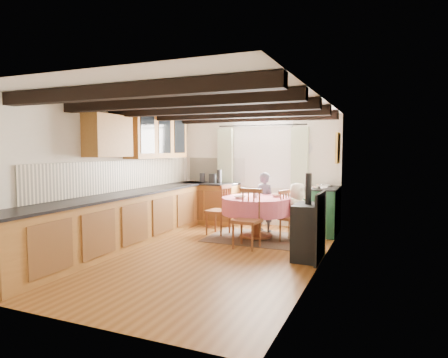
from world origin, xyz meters
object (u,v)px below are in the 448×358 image
at_px(chair_near, 247,219).
at_px(cast_iron_stove, 308,216).
at_px(chair_right, 292,216).
at_px(aga_range, 321,210).
at_px(chair_left, 218,209).
at_px(child_far, 265,202).
at_px(child_right, 297,212).
at_px(dining_table, 256,218).
at_px(cup, 256,195).

xyz_separation_m(chair_near, cast_iron_stove, (1.08, -0.27, 0.15)).
xyz_separation_m(chair_right, aga_range, (0.36, 0.94, 0.00)).
distance_m(chair_near, cast_iron_stove, 1.12).
bearing_deg(cast_iron_stove, chair_left, 151.57).
xyz_separation_m(chair_near, chair_left, (-0.88, 0.79, -0.01)).
height_order(child_far, child_right, child_far).
bearing_deg(chair_near, aga_range, 64.87).
xyz_separation_m(aga_range, child_far, (-1.08, -0.26, 0.13)).
bearing_deg(child_far, chair_near, 113.03).
height_order(chair_near, chair_left, chair_near).
relative_size(chair_near, aga_range, 0.98).
distance_m(chair_right, child_right, 0.13).
xyz_separation_m(dining_table, cast_iron_stove, (1.17, -1.03, 0.27)).
height_order(cast_iron_stove, cup, cast_iron_stove).
xyz_separation_m(aga_range, cast_iron_stove, (0.11, -1.94, 0.19)).
height_order(chair_left, child_far, child_far).
bearing_deg(chair_right, chair_left, 103.65).
bearing_deg(chair_right, cup, 103.93).
bearing_deg(cup, child_far, 91.44).
relative_size(child_right, cup, 9.72).
bearing_deg(dining_table, cast_iron_stove, -41.46).
xyz_separation_m(chair_left, chair_right, (1.49, -0.06, -0.03)).
distance_m(cast_iron_stove, child_far, 2.07).
distance_m(dining_table, chair_near, 0.78).
xyz_separation_m(chair_left, child_far, (0.77, 0.62, 0.11)).
bearing_deg(cast_iron_stove, dining_table, 138.54).
bearing_deg(cup, chair_right, -1.94).
relative_size(chair_left, aga_range, 0.97).
bearing_deg(child_far, chair_right, 155.26).
relative_size(dining_table, child_right, 1.20).
bearing_deg(dining_table, chair_right, -2.31).
relative_size(aga_range, cast_iron_stove, 0.78).
bearing_deg(chair_near, child_far, 99.54).
distance_m(chair_right, cast_iron_stove, 1.12).
bearing_deg(cast_iron_stove, child_right, 110.26).
xyz_separation_m(aga_range, child_right, (-0.30, -0.84, 0.06)).
bearing_deg(cast_iron_stove, aga_range, 93.24).
bearing_deg(cast_iron_stove, cup, 138.86).
distance_m(chair_left, cup, 0.85).
xyz_separation_m(dining_table, child_far, (-0.02, 0.65, 0.22)).
bearing_deg(child_right, dining_table, 103.92).
bearing_deg(chair_near, cast_iron_stove, -8.99).
height_order(chair_right, cast_iron_stove, cast_iron_stove).
height_order(child_right, cup, child_right).
bearing_deg(aga_range, chair_near, -120.11).
relative_size(aga_range, child_far, 0.85).
bearing_deg(dining_table, child_far, 92.19).
relative_size(chair_near, chair_right, 1.07).
distance_m(child_far, cup, 0.69).
relative_size(chair_near, chair_left, 1.02).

